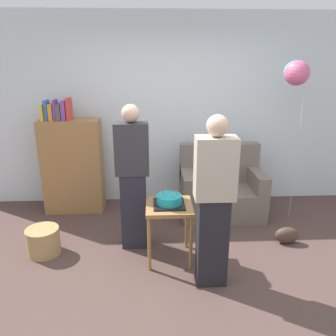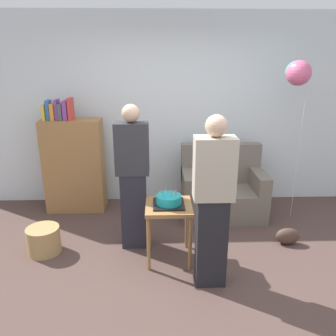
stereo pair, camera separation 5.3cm
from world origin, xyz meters
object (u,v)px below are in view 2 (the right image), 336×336
Objects in this scene: person_blowing_candles at (133,177)px; person_holding_cake at (213,203)px; side_table at (169,213)px; birthday_cake at (169,200)px; wicker_basket at (44,240)px; bookshelf at (74,164)px; balloon_bunch at (298,73)px; couch at (222,191)px; handbag at (288,236)px.

person_blowing_candles and person_holding_cake have the same top height.
birthday_cake is (-0.00, 0.00, 0.15)m from side_table.
person_blowing_candles is 1.22m from wicker_basket.
balloon_bunch is at bearing -7.33° from bookshelf.
couch is 1.62m from person_holding_cake.
person_blowing_candles is 1.93m from handbag.
balloon_bunch is at bearing 30.64° from side_table.
person_blowing_candles is 0.79× the size of balloon_bunch.
couch is 0.69× the size of bookshelf.
birthday_cake reaches higher than wicker_basket.
person_holding_cake reaches higher than couch.
bookshelf is 0.97× the size of person_blowing_candles.
person_blowing_candles is 2.33m from balloon_bunch.
balloon_bunch reaches higher than person_holding_cake.
couch is 1.07m from handbag.
couch is 3.44× the size of birthday_cake.
handbag is 1.95m from balloon_bunch.
person_holding_cake is (-0.39, -1.49, 0.49)m from couch.
balloon_bunch reaches higher than side_table.
person_holding_cake reaches higher than side_table.
person_holding_cake is at bearing -47.53° from side_table.
couch is 2.09m from bookshelf.
birthday_cake is (-0.77, -1.07, 0.34)m from couch.
person_blowing_candles is 1.04m from person_holding_cake.
wicker_basket is at bearing 173.60° from birthday_cake.
birthday_cake is 0.50m from person_blowing_candles.
person_holding_cake is 5.82× the size of handbag.
couch reaches higher than wicker_basket.
handbag is at bearing -21.57° from bookshelf.
birthday_cake is 1.49m from wicker_basket.
person_holding_cake is at bearing -24.71° from person_blowing_candles.
handbag is at bearing 16.54° from person_blowing_candles.
couch is 3.06× the size of wicker_basket.
bookshelf is at bearing 134.51° from side_table.
handbag is at bearing 9.90° from birthday_cake.
balloon_bunch is (2.86, -0.37, 1.23)m from bookshelf.
bookshelf is 1.27m from wicker_basket.
birthday_cake is 1.53m from handbag.
couch is at bearing 127.25° from handbag.
wicker_basket is (-1.39, 0.16, -0.53)m from birthday_cake.
bookshelf is at bearing 84.70° from wicker_basket.
couch is 0.67× the size of person_holding_cake.
person_blowing_candles reaches higher than couch.
person_holding_cake is 2.10m from balloon_bunch.
bookshelf is 1.83m from side_table.
person_holding_cake is (0.38, -0.42, 0.30)m from side_table.
balloon_bunch reaches higher than person_blowing_candles.
birthday_cake is at bearing -19.05° from person_blowing_candles.
bookshelf is 1.36m from person_blowing_candles.
birthday_cake is 2.21m from balloon_bunch.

